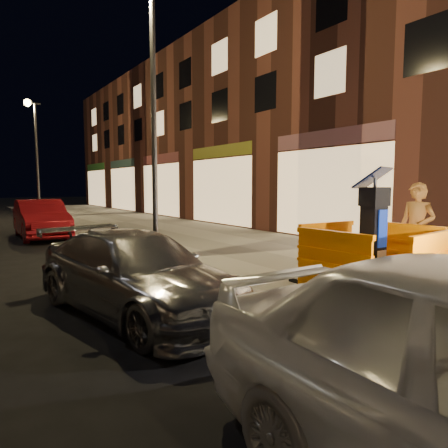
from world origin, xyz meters
TOP-DOWN VIEW (x-y plane):
  - ground_plane at (0.00, 0.00)m, footprint 120.00×120.00m
  - sidewalk at (3.00, 0.00)m, footprint 6.00×60.00m
  - kerb at (0.00, 0.00)m, footprint 0.30×60.00m
  - parking_kiosk at (1.95, -1.56)m, footprint 0.61×0.61m
  - barrier_front at (1.95, -2.51)m, footprint 1.40×0.70m
  - barrier_back at (1.95, -0.61)m, footprint 1.36×0.59m
  - barrier_kerbside at (1.00, -1.56)m, footprint 0.63×1.37m
  - barrier_bldgside at (2.90, -1.56)m, footprint 0.57×1.35m
  - car_silver at (-1.43, -0.01)m, footprint 2.31×4.27m
  - car_red at (-1.07, 9.69)m, footprint 1.53×4.13m
  - man at (3.32, -1.48)m, footprint 0.47×0.67m
  - street_lamp_mid at (0.25, 3.00)m, footprint 0.12×0.12m
  - street_lamp_far at (0.25, 18.00)m, footprint 0.12×0.12m

SIDE VIEW (x-z plane):
  - ground_plane at x=0.00m, z-range 0.00..0.00m
  - car_silver at x=-1.43m, z-range -0.59..0.59m
  - car_red at x=-1.07m, z-range -0.68..0.68m
  - sidewalk at x=3.00m, z-range 0.00..0.15m
  - kerb at x=0.00m, z-range 0.00..0.15m
  - barrier_front at x=1.95m, z-range 0.15..1.20m
  - barrier_back at x=1.95m, z-range 0.15..1.20m
  - barrier_kerbside at x=1.00m, z-range 0.15..1.20m
  - barrier_bldgside at x=2.90m, z-range 0.15..1.20m
  - man at x=3.32m, z-range 0.15..1.91m
  - parking_kiosk at x=1.95m, z-range 0.15..2.03m
  - street_lamp_mid at x=0.25m, z-range 0.15..6.15m
  - street_lamp_far at x=0.25m, z-range 0.15..6.15m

